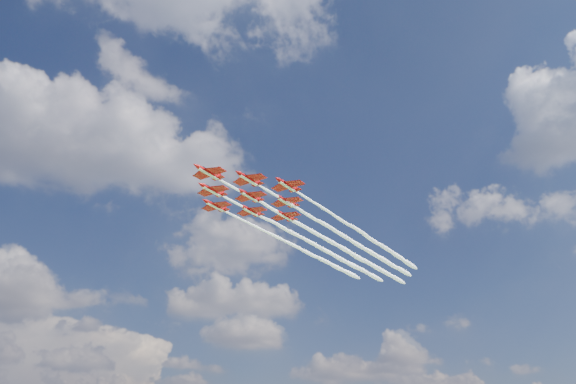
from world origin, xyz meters
The scene contains 9 objects.
jet_lead centered at (27.21, 22.54, 89.97)m, with size 72.65×66.05×2.64m.
jet_row2_port centered at (38.00, 23.77, 89.97)m, with size 72.65×66.05×2.64m.
jet_row2_starb centered at (29.48, 33.17, 89.97)m, with size 72.65×66.05×2.64m.
jet_row3_port centered at (48.79, 25.00, 89.97)m, with size 72.65×66.05×2.64m.
jet_row3_centre centered at (40.28, 34.39, 89.97)m, with size 72.65×66.05×2.64m.
jet_row3_starb centered at (31.76, 43.79, 89.97)m, with size 72.65×66.05×2.64m.
jet_row4_port centered at (51.07, 35.62, 89.97)m, with size 72.65×66.05×2.64m.
jet_row4_starb centered at (42.55, 45.02, 89.97)m, with size 72.65×66.05×2.64m.
jet_tail centered at (53.34, 46.24, 89.97)m, with size 72.65×66.05×2.64m.
Camera 1 is at (-17.31, -137.68, 24.86)m, focal length 35.00 mm.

